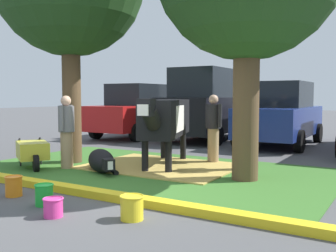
{
  "coord_description": "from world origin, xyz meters",
  "views": [
    {
      "loc": [
        4.42,
        -5.41,
        1.58
      ],
      "look_at": [
        -0.2,
        2.25,
        0.9
      ],
      "focal_mm": 42.59,
      "sensor_mm": 36.0,
      "label": 1
    }
  ],
  "objects_px": {
    "person_handler": "(213,127)",
    "bucket_pink": "(53,207)",
    "person_visitor_near": "(66,130)",
    "bucket_yellow": "(132,207)",
    "person_visitor_far": "(244,129)",
    "suv_black": "(209,104)",
    "wheelbarrow": "(33,151)",
    "calf_lying": "(102,161)",
    "cow_holstein": "(165,119)",
    "sedan_blue": "(281,114)",
    "bucket_green": "(44,194)",
    "bucket_orange": "(14,186)",
    "sedan_red": "(139,111)"
  },
  "relations": [
    {
      "from": "person_visitor_near",
      "to": "sedan_blue",
      "type": "height_order",
      "value": "sedan_blue"
    },
    {
      "from": "bucket_green",
      "to": "sedan_blue",
      "type": "height_order",
      "value": "sedan_blue"
    },
    {
      "from": "sedan_blue",
      "to": "bucket_pink",
      "type": "bearing_deg",
      "value": -92.8
    },
    {
      "from": "wheelbarrow",
      "to": "calf_lying",
      "type": "bearing_deg",
      "value": 14.49
    },
    {
      "from": "wheelbarrow",
      "to": "sedan_red",
      "type": "relative_size",
      "value": 0.34
    },
    {
      "from": "person_visitor_far",
      "to": "wheelbarrow",
      "type": "bearing_deg",
      "value": -153.2
    },
    {
      "from": "sedan_red",
      "to": "bucket_pink",
      "type": "bearing_deg",
      "value": -60.95
    },
    {
      "from": "calf_lying",
      "to": "bucket_green",
      "type": "height_order",
      "value": "calf_lying"
    },
    {
      "from": "suv_black",
      "to": "bucket_pink",
      "type": "bearing_deg",
      "value": -76.86
    },
    {
      "from": "person_visitor_far",
      "to": "bucket_orange",
      "type": "relative_size",
      "value": 5.16
    },
    {
      "from": "person_handler",
      "to": "bucket_pink",
      "type": "distance_m",
      "value": 4.91
    },
    {
      "from": "bucket_yellow",
      "to": "suv_black",
      "type": "distance_m",
      "value": 9.6
    },
    {
      "from": "calf_lying",
      "to": "person_visitor_near",
      "type": "distance_m",
      "value": 1.1
    },
    {
      "from": "bucket_orange",
      "to": "sedan_blue",
      "type": "height_order",
      "value": "sedan_blue"
    },
    {
      "from": "bucket_pink",
      "to": "person_visitor_far",
      "type": "bearing_deg",
      "value": 76.67
    },
    {
      "from": "sedan_blue",
      "to": "person_visitor_near",
      "type": "bearing_deg",
      "value": -113.15
    },
    {
      "from": "cow_holstein",
      "to": "bucket_green",
      "type": "height_order",
      "value": "cow_holstein"
    },
    {
      "from": "cow_holstein",
      "to": "bucket_pink",
      "type": "xyz_separation_m",
      "value": [
        0.66,
        -3.86,
        -0.94
      ]
    },
    {
      "from": "person_handler",
      "to": "suv_black",
      "type": "bearing_deg",
      "value": 116.27
    },
    {
      "from": "wheelbarrow",
      "to": "bucket_pink",
      "type": "bearing_deg",
      "value": -36.37
    },
    {
      "from": "cow_holstein",
      "to": "person_visitor_far",
      "type": "bearing_deg",
      "value": 14.09
    },
    {
      "from": "person_handler",
      "to": "bucket_orange",
      "type": "distance_m",
      "value": 4.69
    },
    {
      "from": "bucket_pink",
      "to": "bucket_yellow",
      "type": "xyz_separation_m",
      "value": [
        0.95,
        0.43,
        0.03
      ]
    },
    {
      "from": "bucket_orange",
      "to": "bucket_green",
      "type": "distance_m",
      "value": 0.84
    },
    {
      "from": "bucket_green",
      "to": "sedan_red",
      "type": "xyz_separation_m",
      "value": [
        -4.43,
        8.61,
        0.82
      ]
    },
    {
      "from": "person_handler",
      "to": "bucket_orange",
      "type": "xyz_separation_m",
      "value": [
        -1.41,
        -4.42,
        -0.69
      ]
    },
    {
      "from": "person_handler",
      "to": "person_visitor_far",
      "type": "distance_m",
      "value": 1.12
    },
    {
      "from": "person_handler",
      "to": "person_visitor_far",
      "type": "relative_size",
      "value": 0.97
    },
    {
      "from": "calf_lying",
      "to": "sedan_blue",
      "type": "xyz_separation_m",
      "value": [
        1.89,
        6.48,
        0.75
      ]
    },
    {
      "from": "wheelbarrow",
      "to": "person_visitor_far",
      "type": "bearing_deg",
      "value": 26.8
    },
    {
      "from": "bucket_pink",
      "to": "bucket_green",
      "type": "bearing_deg",
      "value": 148.82
    },
    {
      "from": "bucket_orange",
      "to": "wheelbarrow",
      "type": "bearing_deg",
      "value": 133.14
    },
    {
      "from": "person_handler",
      "to": "bucket_green",
      "type": "xyz_separation_m",
      "value": [
        -0.58,
        -4.54,
        -0.7
      ]
    },
    {
      "from": "person_visitor_near",
      "to": "bucket_yellow",
      "type": "height_order",
      "value": "person_visitor_near"
    },
    {
      "from": "bucket_orange",
      "to": "person_visitor_far",
      "type": "bearing_deg",
      "value": 58.36
    },
    {
      "from": "person_visitor_near",
      "to": "bucket_orange",
      "type": "height_order",
      "value": "person_visitor_near"
    },
    {
      "from": "wheelbarrow",
      "to": "person_handler",
      "type": "bearing_deg",
      "value": 40.32
    },
    {
      "from": "person_handler",
      "to": "suv_black",
      "type": "xyz_separation_m",
      "value": [
        -2.26,
        4.57,
        0.41
      ]
    },
    {
      "from": "bucket_green",
      "to": "person_handler",
      "type": "bearing_deg",
      "value": 82.71
    },
    {
      "from": "bucket_orange",
      "to": "calf_lying",
      "type": "bearing_deg",
      "value": 92.3
    },
    {
      "from": "cow_holstein",
      "to": "bucket_pink",
      "type": "height_order",
      "value": "cow_holstein"
    },
    {
      "from": "person_visitor_far",
      "to": "calf_lying",
      "type": "bearing_deg",
      "value": -146.36
    },
    {
      "from": "bucket_pink",
      "to": "suv_black",
      "type": "xyz_separation_m",
      "value": [
        -2.2,
        9.43,
        1.14
      ]
    },
    {
      "from": "person_visitor_near",
      "to": "suv_black",
      "type": "relative_size",
      "value": 0.34
    },
    {
      "from": "person_visitor_far",
      "to": "sedan_blue",
      "type": "bearing_deg",
      "value": 96.69
    },
    {
      "from": "bucket_yellow",
      "to": "bucket_pink",
      "type": "bearing_deg",
      "value": -155.43
    },
    {
      "from": "person_visitor_far",
      "to": "sedan_blue",
      "type": "height_order",
      "value": "sedan_blue"
    },
    {
      "from": "bucket_yellow",
      "to": "wheelbarrow",
      "type": "bearing_deg",
      "value": 155.69
    },
    {
      "from": "calf_lying",
      "to": "sedan_blue",
      "type": "bearing_deg",
      "value": 73.76
    },
    {
      "from": "bucket_yellow",
      "to": "sedan_blue",
      "type": "height_order",
      "value": "sedan_blue"
    }
  ]
}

